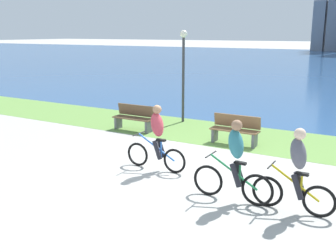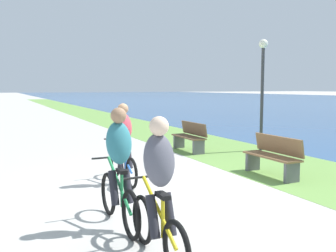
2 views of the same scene
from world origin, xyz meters
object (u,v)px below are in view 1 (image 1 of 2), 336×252
(cyclist_distant_rear, at_px, (296,171))
(bench_far_along_path, at_px, (134,118))
(cyclist_lead, at_px, (157,138))
(bench_near_path, at_px, (235,130))
(lamppost_tall, at_px, (183,62))
(cyclist_trailing, at_px, (235,162))

(cyclist_distant_rear, bearing_deg, bench_far_along_path, 149.06)
(cyclist_lead, xyz_separation_m, bench_far_along_path, (-2.87, 3.11, -0.38))
(bench_near_path, xyz_separation_m, bench_far_along_path, (-3.71, -0.12, 0.00))
(bench_far_along_path, bearing_deg, lamppost_tall, 68.19)
(cyclist_lead, height_order, lamppost_tall, lamppost_tall)
(cyclist_trailing, xyz_separation_m, bench_far_along_path, (-5.23, 3.94, -0.39))
(cyclist_lead, bearing_deg, bench_near_path, 75.51)
(cyclist_trailing, bearing_deg, lamppost_tall, 126.07)
(cyclist_trailing, distance_m, bench_near_path, 4.36)
(cyclist_distant_rear, xyz_separation_m, lamppost_tall, (-5.59, 5.94, 1.47))
(bench_near_path, height_order, lamppost_tall, lamppost_tall)
(cyclist_trailing, bearing_deg, cyclist_distant_rear, 4.35)
(cyclist_lead, distance_m, bench_far_along_path, 4.25)
(cyclist_distant_rear, height_order, bench_far_along_path, cyclist_distant_rear)
(cyclist_trailing, distance_m, lamppost_tall, 7.60)
(bench_far_along_path, bearing_deg, cyclist_trailing, -37.02)
(bench_far_along_path, height_order, lamppost_tall, lamppost_tall)
(cyclist_lead, xyz_separation_m, cyclist_distant_rear, (3.56, -0.74, 0.00))
(cyclist_lead, distance_m, lamppost_tall, 5.77)
(cyclist_trailing, bearing_deg, cyclist_lead, 160.53)
(cyclist_trailing, height_order, cyclist_distant_rear, cyclist_trailing)
(cyclist_lead, relative_size, lamppost_tall, 0.49)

